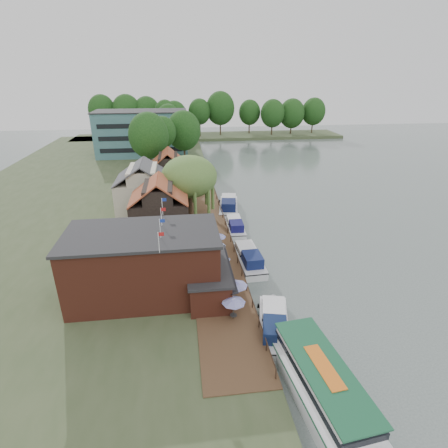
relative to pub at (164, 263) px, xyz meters
name	(u,v)px	position (x,y,z in m)	size (l,w,h in m)	color
ground	(288,285)	(14.00, 1.00, -4.65)	(260.00, 260.00, 0.00)	#4C5856
land_bank	(89,196)	(-16.00, 36.00, -4.15)	(50.00, 140.00, 1.00)	#384728
quay_deck	(212,243)	(6.00, 11.00, -3.60)	(6.00, 50.00, 0.10)	#47301E
quay_rail	(230,238)	(8.70, 11.50, -3.15)	(0.20, 49.00, 1.00)	black
pub	(164,263)	(0.00, 0.00, 0.00)	(20.00, 11.00, 7.30)	maroon
hotel_block	(142,133)	(-8.00, 71.00, 2.50)	(25.40, 12.40, 12.30)	#38666B
cottage_a	(160,207)	(-1.00, 15.00, 0.60)	(8.60, 7.60, 8.50)	black
cottage_b	(144,187)	(-4.00, 25.00, 0.60)	(9.60, 8.60, 8.50)	beige
cottage_c	(169,172)	(0.00, 34.00, 0.60)	(7.60, 7.60, 8.50)	black
willow	(190,189)	(3.50, 20.00, 1.56)	(8.60, 8.60, 10.43)	#476B2D
umbrella_0	(234,308)	(6.56, -5.42, -2.36)	(2.29, 2.29, 2.38)	navy
umbrella_1	(236,291)	(7.24, -2.67, -2.36)	(2.40, 2.40, 2.38)	navy
umbrella_2	(220,274)	(6.02, 0.86, -2.36)	(2.32, 2.32, 2.38)	navy
umbrella_3	(221,264)	(6.38, 2.88, -2.36)	(2.17, 2.17, 2.38)	navy
umbrella_4	(218,250)	(6.36, 6.43, -2.36)	(2.07, 2.07, 2.38)	navy
umbrella_5	(218,241)	(6.63, 9.02, -2.36)	(2.25, 2.25, 2.38)	#1B1F97
cruiser_0	(274,321)	(10.29, -6.46, -3.49)	(3.10, 9.61, 2.32)	silver
cruiser_1	(249,256)	(10.36, 6.41, -3.45)	(3.19, 9.88, 2.39)	silver
cruiser_2	(235,224)	(10.23, 16.99, -3.57)	(2.92, 9.05, 2.16)	white
cruiser_3	(229,204)	(10.45, 25.51, -3.31)	(3.52, 10.89, 2.68)	silver
tour_boat	(327,390)	(11.95, -14.98, -3.03)	(4.18, 14.85, 3.24)	silver
swan	(290,360)	(10.74, -10.47, -4.43)	(0.44, 0.44, 0.44)	white
bank_tree_0	(150,148)	(-3.96, 42.61, 3.68)	(8.28, 8.28, 14.66)	#143811
bank_tree_1	(163,143)	(-1.52, 52.91, 2.69)	(6.36, 6.36, 12.68)	#143811
bank_tree_2	(184,138)	(3.51, 58.24, 3.05)	(8.62, 8.62, 13.40)	#143811
bank_tree_3	(168,126)	(-0.87, 80.32, 2.94)	(6.17, 6.17, 13.18)	#143811
bank_tree_4	(169,124)	(-0.66, 86.49, 2.77)	(6.74, 6.74, 12.84)	#143811
bank_tree_5	(166,120)	(-1.96, 95.51, 3.10)	(7.37, 7.37, 13.49)	#143811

